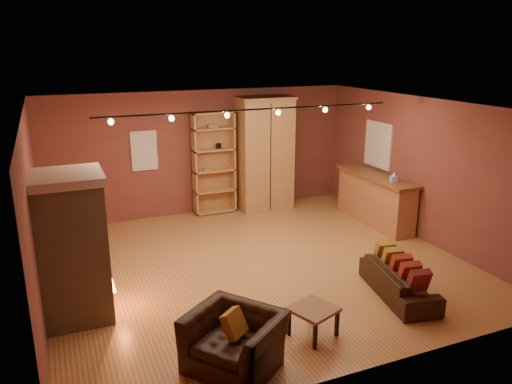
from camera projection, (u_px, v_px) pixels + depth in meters
name	position (u px, v px, depth m)	size (l,w,h in m)	color
floor	(258.00, 265.00, 8.86)	(7.00, 7.00, 0.00)	#9B6837
ceiling	(258.00, 106.00, 8.06)	(7.00, 7.00, 0.00)	brown
back_wall	(202.00, 153.00, 11.33)	(7.00, 0.02, 2.80)	brown
left_wall	(34.00, 215.00, 7.15)	(0.02, 6.50, 2.80)	brown
right_wall	(422.00, 170.00, 9.77)	(0.02, 6.50, 2.80)	brown
fireplace	(73.00, 247.00, 6.89)	(1.01, 0.98, 2.12)	tan
back_window	(144.00, 151.00, 10.78)	(0.56, 0.04, 0.86)	white
bookcase	(213.00, 162.00, 11.36)	(0.96, 0.37, 2.34)	tan
armoire	(265.00, 154.00, 11.59)	(1.29, 0.73, 2.63)	tan
bar_counter	(375.00, 199.00, 10.79)	(0.61, 2.27, 1.09)	#B57E53
tissue_box	(394.00, 178.00, 10.05)	(0.16, 0.16, 0.23)	#8CB5E0
right_window	(378.00, 145.00, 10.92)	(0.05, 0.90, 1.00)	white
loveseat	(399.00, 276.00, 7.67)	(0.78, 1.67, 0.71)	black
armchair	(234.00, 332.00, 5.93)	(1.20, 1.27, 0.93)	black
coffee_table	(313.00, 312.00, 6.61)	(0.70, 0.70, 0.41)	brown
track_rail	(253.00, 112.00, 8.27)	(5.20, 0.09, 0.13)	black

